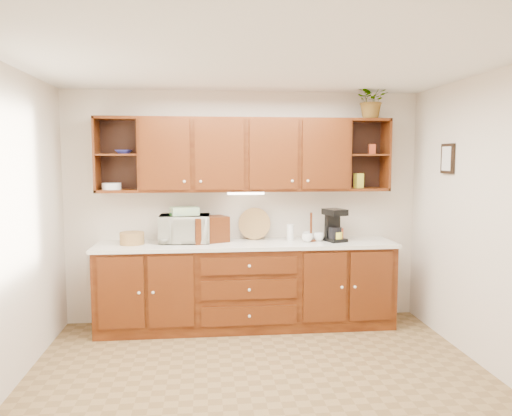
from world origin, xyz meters
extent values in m
plane|color=olive|center=(0.00, 0.00, 0.00)|extent=(4.00, 4.00, 0.00)
plane|color=white|center=(0.00, 0.00, 2.60)|extent=(4.00, 4.00, 0.00)
plane|color=beige|center=(0.00, 1.75, 1.30)|extent=(4.00, 0.00, 4.00)
plane|color=beige|center=(2.00, 0.00, 1.30)|extent=(0.00, 3.50, 3.50)
cube|color=black|center=(0.00, 1.45, 0.45)|extent=(3.20, 0.60, 0.90)
cube|color=white|center=(0.00, 1.44, 0.92)|extent=(3.24, 0.64, 0.04)
cube|color=black|center=(0.00, 1.58, 1.89)|extent=(2.30, 0.33, 0.80)
cube|color=black|center=(-1.38, 1.74, 1.89)|extent=(0.45, 0.02, 0.80)
cube|color=black|center=(1.38, 1.74, 1.89)|extent=(0.45, 0.02, 0.80)
cube|color=black|center=(-1.38, 1.58, 1.89)|extent=(0.43, 0.30, 0.02)
cube|color=black|center=(1.38, 1.58, 1.89)|extent=(0.43, 0.30, 0.02)
cube|color=black|center=(1.38, 1.58, 2.27)|extent=(0.45, 0.33, 0.03)
cube|color=white|center=(0.00, 1.53, 1.47)|extent=(0.40, 0.05, 0.02)
cube|color=black|center=(1.98, 0.90, 1.85)|extent=(0.03, 0.24, 0.30)
cylinder|color=#A17C43|center=(-1.22, 1.47, 1.00)|extent=(0.30, 0.30, 0.13)
imported|color=beige|center=(-0.67, 1.54, 1.09)|extent=(0.55, 0.38, 0.30)
cube|color=#E8F071|center=(-0.67, 1.54, 1.28)|extent=(0.33, 0.27, 0.09)
cylinder|color=black|center=(-0.80, 1.51, 1.10)|extent=(0.08, 0.08, 0.33)
cylinder|color=#A17C43|center=(0.11, 1.65, 0.95)|extent=(0.37, 0.16, 0.36)
cube|color=black|center=(-0.41, 1.52, 1.08)|extent=(0.47, 0.39, 0.28)
cylinder|color=black|center=(0.72, 1.48, 1.10)|extent=(0.03, 0.03, 0.32)
cylinder|color=black|center=(0.72, 1.48, 0.95)|extent=(0.13, 0.13, 0.02)
imported|color=white|center=(0.80, 1.46, 0.99)|extent=(0.14, 0.14, 0.09)
imported|color=white|center=(0.69, 1.56, 0.99)|extent=(0.14, 0.14, 0.09)
imported|color=white|center=(0.66, 1.42, 0.99)|extent=(0.14, 0.14, 0.09)
cylinder|color=#9C3316|center=(1.03, 1.47, 1.01)|extent=(0.13, 0.13, 0.14)
cylinder|color=white|center=(0.50, 1.54, 1.03)|extent=(0.09, 0.09, 0.18)
cylinder|color=yellow|center=(1.00, 1.38, 0.99)|extent=(0.13, 0.13, 0.11)
cube|color=black|center=(0.97, 1.43, 0.96)|extent=(0.26, 0.30, 0.04)
cube|color=black|center=(0.97, 1.53, 1.11)|extent=(0.18, 0.11, 0.31)
cube|color=black|center=(0.97, 1.43, 1.26)|extent=(0.26, 0.30, 0.07)
cylinder|color=black|center=(0.97, 1.41, 1.04)|extent=(0.18, 0.18, 0.13)
imported|color=#292F96|center=(-1.30, 1.57, 1.92)|extent=(0.21, 0.21, 0.04)
cylinder|color=white|center=(-1.44, 1.57, 1.56)|extent=(0.25, 0.25, 0.07)
cube|color=yellow|center=(1.28, 1.58, 1.60)|extent=(0.11, 0.10, 0.16)
cube|color=#9C3316|center=(1.42, 1.56, 1.95)|extent=(0.08, 0.07, 0.11)
imported|color=#999999|center=(1.40, 1.52, 2.49)|extent=(0.38, 0.33, 0.40)
camera|label=1|loc=(-0.46, -3.89, 1.86)|focal=35.00mm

